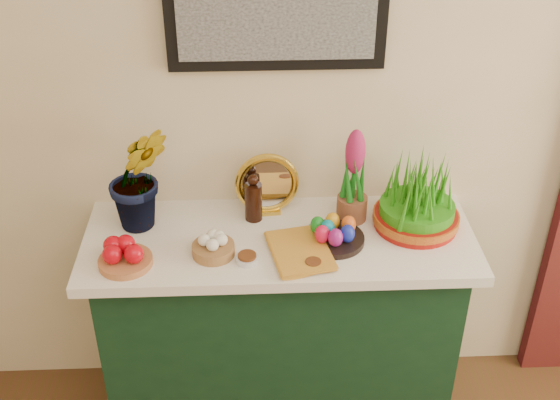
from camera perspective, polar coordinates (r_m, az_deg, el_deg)
The scene contains 13 objects.
sideboard at distance 2.81m, azimuth -0.04°, elevation -10.58°, with size 1.30×0.45×0.85m, color #12321B.
tablecloth at distance 2.53m, azimuth -0.05°, elevation -3.21°, with size 1.40×0.55×0.04m, color white.
hyacinth_green at distance 2.48m, azimuth -11.55°, elevation 3.12°, with size 0.27×0.23×0.53m, color #19721A.
apple_bowl at distance 2.41m, azimuth -12.51°, elevation -4.41°, with size 0.19×0.19×0.09m.
garlic_basket at distance 2.41m, azimuth -5.45°, elevation -3.76°, with size 0.19×0.19×0.08m.
vinegar_cruet at distance 2.56m, azimuth -2.18°, elevation 0.02°, with size 0.06×0.06×0.19m.
mirror at distance 2.58m, azimuth -1.06°, elevation 1.26°, with size 0.24×0.08×0.24m.
book at distance 2.39m, azimuth -0.64°, elevation -4.47°, with size 0.18×0.26×0.04m, color #C58627.
spice_dish_left at distance 2.38m, azimuth -2.69°, elevation -4.76°, with size 0.08×0.08×0.03m.
spice_dish_right at distance 2.36m, azimuth 2.71°, elevation -5.27°, with size 0.07×0.07×0.03m.
egg_plate at distance 2.47m, azimuth 4.34°, elevation -2.74°, with size 0.25×0.25×0.09m.
hyacinth_pink at distance 2.53m, azimuth 6.00°, elevation 1.62°, with size 0.11×0.11×0.37m.
wheatgrass_sabzeh at distance 2.55m, azimuth 11.15°, elevation 0.02°, with size 0.31×0.31×0.25m.
Camera 1 is at (-0.39, -0.04, 2.35)m, focal length 45.00 mm.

